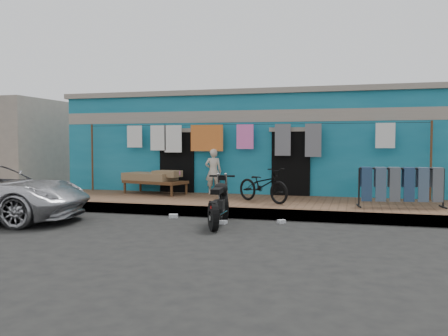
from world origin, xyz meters
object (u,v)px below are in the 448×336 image
motorcycle (219,201)px  seated_person (213,172)px  jeans_rack (401,187)px  bicycle (263,181)px  charpoy (155,183)px

motorcycle → seated_person: bearing=101.9°
jeans_rack → seated_person: bearing=163.3°
bicycle → motorcycle: bearing=-159.9°
charpoy → seated_person: bearing=11.9°
bicycle → charpoy: bicycle is taller
bicycle → charpoy: size_ratio=0.77×
charpoy → bicycle: bearing=-17.6°
jeans_rack → charpoy: bearing=170.2°
seated_person → bicycle: 2.31m
motorcycle → charpoy: size_ratio=0.77×
motorcycle → charpoy: motorcycle is taller
seated_person → motorcycle: 3.94m
bicycle → jeans_rack: (3.31, -0.06, -0.06)m
motorcycle → jeans_rack: bearing=22.9°
motorcycle → charpoy: 4.47m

